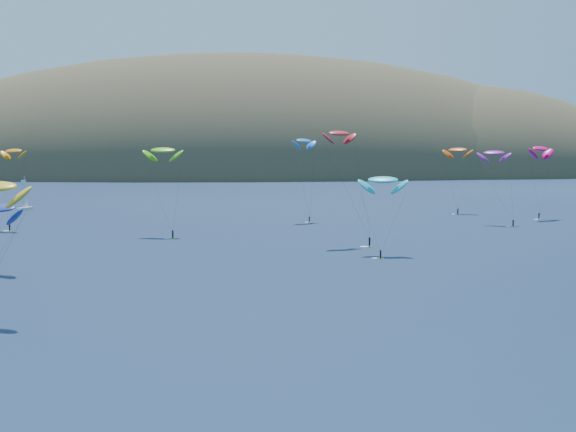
# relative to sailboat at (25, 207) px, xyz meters

# --- Properties ---
(ground) EXTENTS (2800.00, 2800.00, 0.00)m
(ground) POSITION_rel_sailboat_xyz_m (68.70, -213.76, -0.96)
(ground) COLOR black
(ground) RESTS_ON ground
(island) EXTENTS (730.00, 300.00, 210.00)m
(island) POSITION_rel_sailboat_xyz_m (108.09, 348.60, -11.69)
(island) COLOR #3D3526
(island) RESTS_ON ground
(sailboat) EXTENTS (9.81, 8.58, 11.75)m
(sailboat) POSITION_rel_sailboat_xyz_m (0.00, 0.00, 0.00)
(sailboat) COLOR white
(sailboat) RESTS_ON ground
(kitesurfer_1) EXTENTS (8.63, 9.97, 22.93)m
(kitesurfer_1) POSITION_rel_sailboat_xyz_m (12.03, -64.37, 19.72)
(kitesurfer_1) COLOR #A2CF17
(kitesurfer_1) RESTS_ON ground
(kitesurfer_3) EXTENTS (9.93, 12.29, 23.65)m
(kitesurfer_3) POSITION_rel_sailboat_xyz_m (52.19, -81.78, 20.01)
(kitesurfer_3) COLOR #A2CF17
(kitesurfer_3) RESTS_ON ground
(kitesurfer_4) EXTENTS (9.25, 9.21, 25.95)m
(kitesurfer_4) POSITION_rel_sailboat_xyz_m (91.21, -48.70, 22.57)
(kitesurfer_4) COLOR #A2CF17
(kitesurfer_4) RESTS_ON ground
(kitesurfer_5) EXTENTS (10.47, 11.62, 17.86)m
(kitesurfer_5) POSITION_rel_sailboat_xyz_m (99.07, -121.14, 14.20)
(kitesurfer_5) COLOR #A2CF17
(kitesurfer_5) RESTS_ON ground
(kitesurfer_6) EXTENTS (9.74, 13.74, 22.58)m
(kitesurfer_6) POSITION_rel_sailboat_xyz_m (143.95, -61.83, 19.10)
(kitesurfer_6) COLOR #A2CF17
(kitesurfer_6) RESTS_ON ground
(kitesurfer_8) EXTENTS (11.44, 9.54, 24.10)m
(kitesurfer_8) POSITION_rel_sailboat_xyz_m (163.79, -47.37, 20.20)
(kitesurfer_8) COLOR #A2CF17
(kitesurfer_8) RESTS_ON ground
(kitesurfer_9) EXTENTS (11.23, 9.54, 27.17)m
(kitesurfer_9) POSITION_rel_sailboat_xyz_m (92.63, -104.49, 23.86)
(kitesurfer_9) COLOR #A2CF17
(kitesurfer_9) RESTS_ON ground
(kitesurfer_10) EXTENTS (10.22, 11.78, 13.94)m
(kitesurfer_10) POSITION_rel_sailboat_xyz_m (27.40, -138.49, 10.29)
(kitesurfer_10) COLOR #A2CF17
(kitesurfer_10) RESTS_ON ground
(kitesurfer_11) EXTENTS (10.51, 13.75, 23.42)m
(kitesurfer_11) POSITION_rel_sailboat_xyz_m (145.31, -23.99, 19.73)
(kitesurfer_11) COLOR #A2CF17
(kitesurfer_11) RESTS_ON ground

